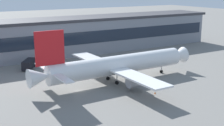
{
  "coord_description": "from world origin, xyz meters",
  "views": [
    {
      "loc": [
        -34.83,
        -76.84,
        29.03
      ],
      "look_at": [
        14.58,
        5.92,
        5.0
      ],
      "focal_mm": 49.71,
      "sensor_mm": 36.0,
      "label": 1
    }
  ],
  "objects_px": {
    "traffic_cone_0": "(156,89)",
    "traffic_cone_1": "(155,93)",
    "airliner": "(116,65)",
    "fuel_truck": "(29,64)"
  },
  "relations": [
    {
      "from": "fuel_truck",
      "to": "traffic_cone_0",
      "type": "relative_size",
      "value": 13.84
    },
    {
      "from": "traffic_cone_0",
      "to": "traffic_cone_1",
      "type": "relative_size",
      "value": 1.07
    },
    {
      "from": "fuel_truck",
      "to": "traffic_cone_0",
      "type": "bearing_deg",
      "value": -59.52
    },
    {
      "from": "airliner",
      "to": "traffic_cone_1",
      "type": "xyz_separation_m",
      "value": [
        3.39,
        -15.09,
        -5.0
      ]
    },
    {
      "from": "airliner",
      "to": "traffic_cone_1",
      "type": "relative_size",
      "value": 96.52
    },
    {
      "from": "airliner",
      "to": "traffic_cone_1",
      "type": "bearing_deg",
      "value": -77.35
    },
    {
      "from": "airliner",
      "to": "traffic_cone_0",
      "type": "distance_m",
      "value": 14.96
    },
    {
      "from": "traffic_cone_0",
      "to": "fuel_truck",
      "type": "bearing_deg",
      "value": 120.48
    },
    {
      "from": "fuel_truck",
      "to": "traffic_cone_0",
      "type": "height_order",
      "value": "fuel_truck"
    },
    {
      "from": "traffic_cone_0",
      "to": "traffic_cone_1",
      "type": "xyz_separation_m",
      "value": [
        -2.11,
        -2.09,
        -0.02
      ]
    }
  ]
}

